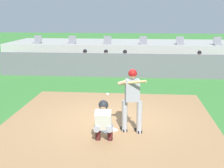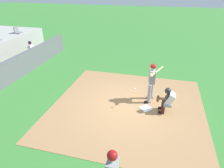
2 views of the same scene
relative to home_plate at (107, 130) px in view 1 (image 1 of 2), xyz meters
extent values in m
plane|color=#387A33|center=(0.00, 0.80, -0.02)|extent=(80.00, 80.00, 0.00)
cube|color=#9E754C|center=(0.00, 0.80, -0.02)|extent=(6.40, 6.40, 0.01)
cube|color=white|center=(0.00, 0.00, 0.00)|extent=(0.62, 0.62, 0.02)
cylinder|color=#99999E|center=(0.50, -0.05, 0.44)|extent=(0.15, 0.15, 0.92)
cylinder|color=#99999E|center=(0.90, -0.13, 0.44)|extent=(0.15, 0.15, 0.92)
cube|color=gray|center=(0.70, -0.09, 1.20)|extent=(0.42, 0.30, 0.60)
sphere|color=tan|center=(0.70, -0.09, 1.63)|extent=(0.21, 0.21, 0.21)
sphere|color=maroon|center=(0.70, -0.09, 1.66)|extent=(0.24, 0.24, 0.24)
cylinder|color=tan|center=(0.43, -0.12, 1.41)|extent=(0.27, 0.22, 0.17)
cylinder|color=tan|center=(0.61, -0.04, 1.41)|extent=(0.57, 0.16, 0.18)
cylinder|color=tan|center=(0.69, -0.27, 1.45)|extent=(0.76, 0.48, 0.24)
cube|color=black|center=(0.47, 0.00, 0.02)|extent=(0.22, 0.29, 0.09)
cube|color=black|center=(0.88, -0.08, 0.02)|extent=(0.22, 0.29, 0.09)
cylinder|color=gray|center=(-0.17, -0.84, 0.40)|extent=(0.17, 0.33, 0.16)
cylinder|color=#4C1919|center=(-0.17, -0.69, 0.19)|extent=(0.14, 0.14, 0.42)
cube|color=black|center=(-0.17, -0.63, 0.02)|extent=(0.12, 0.24, 0.08)
cylinder|color=gray|center=(0.15, -0.83, 0.40)|extent=(0.17, 0.33, 0.16)
cylinder|color=#4C1919|center=(0.15, -0.68, 0.19)|extent=(0.14, 0.14, 0.42)
cube|color=black|center=(0.15, -0.62, 0.02)|extent=(0.12, 0.24, 0.08)
cube|color=white|center=(0.00, -0.89, 0.62)|extent=(0.42, 0.45, 0.57)
cube|color=#2D2D33|center=(-0.01, -0.77, 0.62)|extent=(0.39, 0.27, 0.45)
sphere|color=#996B4C|center=(-0.01, -0.81, 0.96)|extent=(0.21, 0.21, 0.21)
sphere|color=#232328|center=(-0.01, -0.79, 0.98)|extent=(0.25, 0.25, 0.25)
cylinder|color=#996B4C|center=(-0.05, -0.66, 0.62)|extent=(0.12, 0.45, 0.10)
ellipsoid|color=brown|center=(-0.10, -0.44, 0.62)|extent=(0.28, 0.13, 0.30)
sphere|color=white|center=(-0.04, 0.52, 0.90)|extent=(0.07, 0.07, 0.07)
cube|color=#59595E|center=(0.00, 7.30, 0.58)|extent=(13.00, 0.30, 1.20)
cube|color=olive|center=(0.00, 8.30, 0.20)|extent=(11.80, 0.44, 0.45)
cylinder|color=#939399|center=(-2.24, 8.05, 0.47)|extent=(0.15, 0.40, 0.15)
cylinder|color=#939399|center=(-2.24, 7.85, 0.20)|extent=(0.13, 0.13, 0.45)
cube|color=maroon|center=(-2.24, 7.80, 0.02)|extent=(0.11, 0.24, 0.08)
cylinder|color=#939399|center=(-1.98, 8.05, 0.47)|extent=(0.15, 0.40, 0.15)
cylinder|color=#939399|center=(-1.98, 7.85, 0.20)|extent=(0.13, 0.13, 0.45)
cube|color=maroon|center=(-1.98, 7.80, 0.02)|extent=(0.11, 0.24, 0.08)
cube|color=white|center=(-2.11, 8.27, 0.74)|extent=(0.36, 0.22, 0.54)
sphere|color=brown|center=(-2.11, 8.27, 1.13)|extent=(0.20, 0.20, 0.20)
sphere|color=black|center=(-2.11, 8.27, 1.17)|extent=(0.22, 0.22, 0.22)
cylinder|color=brown|center=(-2.31, 8.13, 0.63)|extent=(0.09, 0.41, 0.22)
cylinder|color=brown|center=(-1.91, 8.13, 0.63)|extent=(0.09, 0.41, 0.22)
cylinder|color=#939399|center=(-1.08, 8.05, 0.47)|extent=(0.15, 0.40, 0.15)
cylinder|color=#939399|center=(-1.08, 7.85, 0.20)|extent=(0.13, 0.13, 0.45)
cube|color=maroon|center=(-1.08, 7.80, 0.02)|extent=(0.11, 0.24, 0.08)
cylinder|color=#939399|center=(-0.82, 8.05, 0.47)|extent=(0.15, 0.40, 0.15)
cylinder|color=#939399|center=(-0.82, 7.85, 0.20)|extent=(0.13, 0.13, 0.45)
cube|color=maroon|center=(-0.82, 7.80, 0.02)|extent=(0.11, 0.24, 0.08)
cube|color=white|center=(-0.95, 8.27, 0.74)|extent=(0.36, 0.22, 0.54)
sphere|color=tan|center=(-0.95, 8.27, 1.13)|extent=(0.20, 0.20, 0.20)
sphere|color=black|center=(-0.95, 8.27, 1.17)|extent=(0.22, 0.22, 0.22)
cylinder|color=tan|center=(-1.15, 8.13, 0.63)|extent=(0.09, 0.41, 0.22)
cylinder|color=tan|center=(-0.75, 8.13, 0.63)|extent=(0.09, 0.41, 0.22)
cylinder|color=#939399|center=(-0.04, 8.05, 0.47)|extent=(0.15, 0.40, 0.15)
cylinder|color=#939399|center=(-0.04, 7.85, 0.20)|extent=(0.13, 0.13, 0.45)
cube|color=maroon|center=(-0.04, 7.80, 0.02)|extent=(0.11, 0.24, 0.08)
cylinder|color=#939399|center=(0.22, 8.05, 0.47)|extent=(0.15, 0.40, 0.15)
cylinder|color=#939399|center=(0.22, 7.85, 0.20)|extent=(0.13, 0.13, 0.45)
cube|color=maroon|center=(0.22, 7.80, 0.02)|extent=(0.11, 0.24, 0.08)
cube|color=white|center=(0.09, 8.27, 0.74)|extent=(0.36, 0.22, 0.54)
sphere|color=brown|center=(0.09, 8.27, 1.13)|extent=(0.20, 0.20, 0.20)
sphere|color=black|center=(0.09, 8.27, 1.17)|extent=(0.22, 0.22, 0.22)
cylinder|color=brown|center=(-0.11, 8.13, 0.63)|extent=(0.09, 0.41, 0.22)
cylinder|color=brown|center=(0.29, 8.13, 0.63)|extent=(0.09, 0.41, 0.22)
cylinder|color=#939399|center=(3.91, 8.05, 0.47)|extent=(0.15, 0.40, 0.15)
cylinder|color=#939399|center=(3.91, 7.85, 0.20)|extent=(0.13, 0.13, 0.45)
cube|color=maroon|center=(3.91, 7.80, 0.02)|extent=(0.11, 0.24, 0.08)
cylinder|color=#939399|center=(4.17, 8.05, 0.47)|extent=(0.15, 0.40, 0.15)
cylinder|color=#939399|center=(4.17, 7.85, 0.20)|extent=(0.13, 0.13, 0.45)
cube|color=maroon|center=(4.17, 7.80, 0.02)|extent=(0.11, 0.24, 0.08)
cube|color=white|center=(4.04, 8.27, 0.74)|extent=(0.36, 0.22, 0.54)
sphere|color=#996B4C|center=(4.04, 8.27, 1.13)|extent=(0.20, 0.20, 0.20)
sphere|color=black|center=(4.04, 8.27, 1.17)|extent=(0.22, 0.22, 0.22)
cylinder|color=#996B4C|center=(3.84, 8.13, 0.63)|extent=(0.09, 0.41, 0.22)
cylinder|color=#996B4C|center=(4.24, 8.13, 0.63)|extent=(0.09, 0.41, 0.22)
cube|color=#9E9E99|center=(0.00, 11.70, 0.68)|extent=(15.00, 4.40, 1.40)
cube|color=slate|center=(-5.42, 10.10, 1.42)|extent=(0.46, 0.46, 0.08)
cube|color=slate|center=(-5.42, 10.30, 1.66)|extent=(0.46, 0.06, 0.40)
cube|color=slate|center=(-3.25, 10.10, 1.42)|extent=(0.46, 0.46, 0.08)
cube|color=slate|center=(-3.25, 10.30, 1.66)|extent=(0.46, 0.06, 0.40)
cube|color=slate|center=(-1.08, 10.10, 1.42)|extent=(0.46, 0.46, 0.08)
cube|color=slate|center=(-1.08, 10.30, 1.66)|extent=(0.46, 0.06, 0.40)
cube|color=slate|center=(1.08, 10.10, 1.42)|extent=(0.46, 0.46, 0.08)
cube|color=slate|center=(1.08, 10.30, 1.66)|extent=(0.46, 0.06, 0.40)
cube|color=slate|center=(3.25, 10.10, 1.42)|extent=(0.46, 0.46, 0.08)
cube|color=slate|center=(3.25, 10.30, 1.66)|extent=(0.46, 0.06, 0.40)
cube|color=slate|center=(5.42, 10.10, 1.42)|extent=(0.46, 0.46, 0.08)
cube|color=slate|center=(5.42, 10.30, 1.66)|extent=(0.46, 0.06, 0.40)
camera|label=1|loc=(0.87, -7.96, 3.25)|focal=48.20mm
camera|label=2|loc=(-7.08, -0.36, 4.80)|focal=31.50mm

